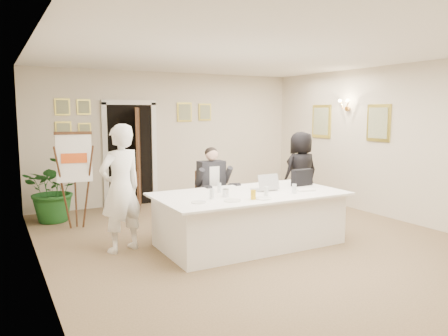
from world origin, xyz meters
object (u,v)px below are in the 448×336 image
Objects in this scene: conference_table at (249,218)px; seated_man at (213,188)px; flip_chart at (75,185)px; potted_palm at (55,189)px; standing_man at (121,188)px; laptop at (264,181)px; laptop_bag at (302,178)px; paper_stack at (304,190)px; oj_glass at (253,195)px; standing_woman at (301,172)px; steel_jug at (226,193)px.

seated_man is (-0.09, 1.02, 0.30)m from conference_table.
potted_palm is (-0.24, 0.73, -0.15)m from flip_chart.
laptop is (2.07, -0.48, 0.02)m from standing_man.
potted_palm is 4.36m from laptop_bag.
conference_table is 9.75× the size of paper_stack.
oj_glass is (-0.53, -0.54, -0.07)m from laptop.
standing_woman is 5.58× the size of paper_stack.
laptop is (2.43, -1.99, 0.17)m from flip_chart.
seated_man reaches higher than potted_palm.
standing_woman is 14.38× the size of steel_jug.
oj_glass is at bearing 36.86° from standing_woman.
laptop is (2.67, -2.72, 0.32)m from potted_palm.
laptop is 0.97× the size of laptop_bag.
potted_palm is 3.14× the size of laptop_bag.
steel_jug is (1.30, -0.68, -0.07)m from standing_man.
steel_jug is at bearing -164.80° from laptop.
steel_jug is at bearing 125.23° from oj_glass.
steel_jug is (-1.27, 0.15, 0.04)m from paper_stack.
standing_woman is at bearing 29.66° from steel_jug.
steel_jug is (-0.77, -0.20, -0.08)m from laptop.
standing_man is 2.34m from potted_palm.
oj_glass is at bearing -169.46° from paper_stack.
seated_man is at bearing 125.49° from paper_stack.
flip_chart is 1.56m from standing_man.
potted_palm is at bearing 122.96° from steel_jug.
standing_man is (0.36, -1.51, 0.15)m from flip_chart.
laptop is at bearing -39.31° from flip_chart.
laptop is 0.76m from oj_glass.
standing_man is 1.14× the size of standing_woman.
conference_table is at bearing 64.26° from oj_glass.
conference_table is at bearing -44.70° from flip_chart.
laptop_bag reaches higher than steel_jug.
paper_stack is 2.18× the size of oj_glass.
flip_chart is at bearing 141.39° from laptop.
seated_man reaches higher than oj_glass.
oj_glass is (-1.28, -0.57, -0.07)m from laptop_bag.
paper_stack is 1.28m from steel_jug.
conference_table is 7.55× the size of laptop.
laptop_bag is at bearing 50.80° from standing_woman.
oj_glass is (1.90, -2.53, 0.10)m from flip_chart.
standing_woman is 4.17× the size of laptop_bag.
standing_woman reaches higher than steel_jug.
flip_chart is 3.17m from oj_glass.
paper_stack is at bearing -17.09° from conference_table.
conference_table is 7.29× the size of laptop_bag.
steel_jug is at bearing -103.88° from seated_man.
laptop_bag is at bearing -33.46° from seated_man.
seated_man is at bearing 5.47° from standing_woman.
flip_chart is (-2.02, 1.07, 0.05)m from seated_man.
paper_stack is at bearing -34.40° from laptop.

